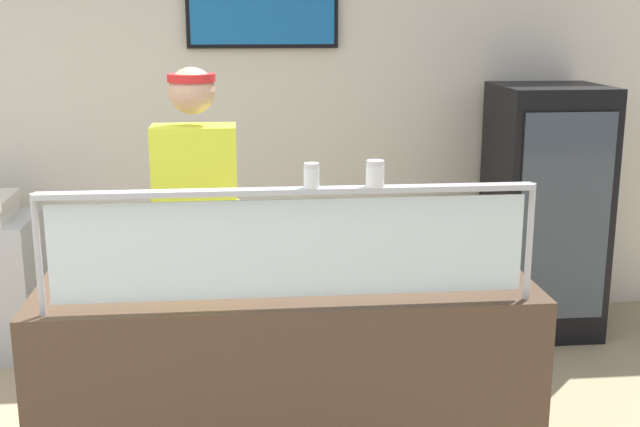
% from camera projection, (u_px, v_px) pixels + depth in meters
% --- Properties ---
extents(ground_plane, '(12.00, 12.00, 0.00)m').
position_uv_depth(ground_plane, '(281.00, 420.00, 4.12)').
color(ground_plane, tan).
rests_on(ground_plane, ground).
extents(shop_rear_unit, '(6.36, 0.13, 2.70)m').
position_uv_depth(shop_rear_unit, '(266.00, 114.00, 5.28)').
color(shop_rear_unit, silver).
rests_on(shop_rear_unit, ground).
extents(serving_counter, '(1.96, 0.69, 0.95)m').
position_uv_depth(serving_counter, '(288.00, 392.00, 3.37)').
color(serving_counter, '#4C3828').
rests_on(serving_counter, ground).
extents(sneeze_guard, '(1.78, 0.06, 0.44)m').
position_uv_depth(sneeze_guard, '(291.00, 233.00, 2.92)').
color(sneeze_guard, '#B2B5BC').
rests_on(sneeze_guard, serving_counter).
extents(pizza_tray, '(0.48, 0.48, 0.04)m').
position_uv_depth(pizza_tray, '(227.00, 273.00, 3.32)').
color(pizza_tray, '#9EA0A8').
rests_on(pizza_tray, serving_counter).
extents(pizza_server, '(0.14, 0.29, 0.01)m').
position_uv_depth(pizza_server, '(239.00, 269.00, 3.30)').
color(pizza_server, '#ADAFB7').
rests_on(pizza_server, pizza_tray).
extents(parmesan_shaker, '(0.06, 0.06, 0.09)m').
position_uv_depth(parmesan_shaker, '(312.00, 177.00, 2.88)').
color(parmesan_shaker, white).
rests_on(parmesan_shaker, sneeze_guard).
extents(pepper_flake_shaker, '(0.07, 0.07, 0.09)m').
position_uv_depth(pepper_flake_shaker, '(375.00, 175.00, 2.90)').
color(pepper_flake_shaker, white).
rests_on(pepper_flake_shaker, sneeze_guard).
extents(worker_figure, '(0.41, 0.50, 1.76)m').
position_uv_depth(worker_figure, '(198.00, 232.00, 3.79)').
color(worker_figure, '#23232D').
rests_on(worker_figure, ground).
extents(drink_fridge, '(0.65, 0.66, 1.57)m').
position_uv_depth(drink_fridge, '(544.00, 210.00, 5.15)').
color(drink_fridge, black).
rests_on(drink_fridge, ground).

